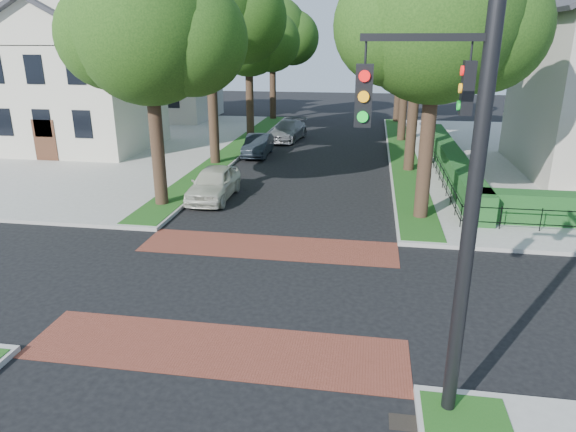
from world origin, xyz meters
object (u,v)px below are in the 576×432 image
Objects in this scene: traffic_signal at (460,177)px; parked_car_rear at (288,131)px; parked_car_front at (214,183)px; parked_car_middle at (258,145)px.

traffic_signal is 29.10m from parked_car_rear.
parked_car_front is 1.08× the size of parked_car_middle.
traffic_signal reaches higher than parked_car_middle.
traffic_signal is at bearing -70.79° from parked_car_middle.
traffic_signal is 1.66× the size of parked_car_rear.
traffic_signal reaches higher than parked_car_front.
parked_car_front reaches higher than parked_car_rear.
traffic_signal is at bearing -57.13° from parked_car_front.
parked_car_rear is (0.99, 14.88, -0.04)m from parked_car_front.
traffic_signal reaches higher than parked_car_rear.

